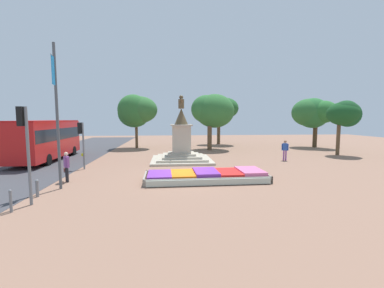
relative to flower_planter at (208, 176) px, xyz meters
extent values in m
plane|color=#8C6651|center=(-1.31, 0.78, -0.25)|extent=(81.61, 81.61, 0.00)
cube|color=#38281C|center=(-0.10, 0.06, -0.07)|extent=(7.01, 2.52, 0.37)
cube|color=gray|center=(-0.08, -1.19, -0.05)|extent=(7.17, 0.24, 0.41)
cube|color=gray|center=(-0.13, 1.30, -0.05)|extent=(7.17, 0.24, 0.41)
cube|color=gray|center=(-3.64, -0.01, -0.05)|extent=(0.15, 2.59, 0.41)
cube|color=gray|center=(3.43, 0.12, -0.05)|extent=(0.15, 2.59, 0.41)
cube|color=#72339E|center=(-2.81, 0.01, 0.17)|extent=(1.40, 2.22, 0.11)
cube|color=orange|center=(-1.46, 0.03, 0.17)|extent=(1.40, 2.22, 0.12)
cube|color=#72339E|center=(-0.10, 0.06, 0.22)|extent=(1.40, 2.22, 0.22)
cube|color=red|center=(1.25, 0.08, 0.19)|extent=(1.40, 2.22, 0.14)
cube|color=#D86699|center=(2.61, 0.11, 0.23)|extent=(1.40, 2.22, 0.22)
cube|color=#B2BCAD|center=(-0.08, -1.24, -0.05)|extent=(6.81, 0.33, 0.33)
cube|color=#B2A893|center=(-1.18, 7.18, -0.16)|extent=(5.09, 5.09, 0.18)
cube|color=#B0A692|center=(-1.18, 7.18, 0.01)|extent=(4.15, 4.15, 0.18)
cube|color=#B0A591|center=(-1.18, 7.18, 0.19)|extent=(3.22, 3.22, 0.18)
cube|color=#B0A591|center=(-1.18, 7.18, 0.37)|extent=(2.28, 2.28, 0.18)
cube|color=#B2A893|center=(-1.18, 7.18, 1.61)|extent=(1.54, 1.54, 2.31)
cube|color=#B2A893|center=(-1.18, 7.18, 2.83)|extent=(1.82, 1.82, 0.12)
cone|color=brown|center=(-1.18, 7.18, 3.56)|extent=(1.15, 1.15, 1.34)
cylinder|color=brown|center=(-1.18, 7.18, 4.62)|extent=(0.49, 0.49, 0.78)
sphere|color=brown|center=(-1.18, 7.18, 5.18)|extent=(0.34, 0.34, 0.34)
cylinder|color=brown|center=(-1.18, 6.88, 4.78)|extent=(0.11, 0.65, 0.51)
cylinder|color=slate|center=(-8.07, -3.61, 1.80)|extent=(0.12, 0.12, 4.12)
cube|color=black|center=(-8.26, -3.59, 3.46)|extent=(0.27, 0.31, 0.80)
cylinder|color=#4B0808|center=(-8.40, -3.57, 3.73)|extent=(0.05, 0.14, 0.14)
cylinder|color=yellow|center=(-8.40, -3.57, 3.46)|extent=(0.05, 0.14, 0.14)
cylinder|color=#0D4211|center=(-8.40, -3.57, 3.20)|extent=(0.05, 0.14, 0.14)
cylinder|color=slate|center=(-8.35, 4.16, 1.42)|extent=(0.12, 0.12, 3.36)
cube|color=black|center=(-8.54, 4.19, 2.70)|extent=(0.27, 0.31, 0.80)
cylinder|color=#4B0808|center=(-8.68, 4.21, 2.97)|extent=(0.05, 0.14, 0.14)
cylinder|color=yellow|center=(-8.68, 4.21, 2.70)|extent=(0.05, 0.14, 0.14)
cylinder|color=#0D4211|center=(-8.68, 4.21, 2.44)|extent=(0.05, 0.14, 0.14)
cube|color=gold|center=(-8.44, 4.18, 0.80)|extent=(0.12, 0.17, 0.20)
cylinder|color=#4C5156|center=(-7.87, -1.12, 3.43)|extent=(0.14, 0.14, 7.37)
cube|color=#1972B2|center=(-7.83, -1.42, 5.71)|extent=(0.08, 0.46, 1.39)
cylinder|color=#4C5156|center=(-7.83, -1.42, 6.41)|extent=(0.11, 0.60, 0.03)
cube|color=red|center=(-12.86, 8.49, 1.61)|extent=(2.74, 9.53, 3.02)
cube|color=black|center=(-12.86, 8.49, 2.06)|extent=(2.75, 9.25, 0.97)
cube|color=#9F1414|center=(-12.86, 8.49, 3.17)|extent=(2.68, 9.34, 0.10)
cylinder|color=black|center=(-14.10, 11.56, 0.20)|extent=(0.30, 0.90, 0.90)
cylinder|color=black|center=(-11.73, 11.60, 0.20)|extent=(0.30, 0.90, 0.90)
cylinder|color=black|center=(-13.99, 5.87, 0.20)|extent=(0.30, 0.90, 0.90)
cylinder|color=black|center=(-11.63, 5.91, 0.20)|extent=(0.30, 0.90, 0.90)
cylinder|color=black|center=(-8.04, 0.24, 0.18)|extent=(0.13, 0.13, 0.87)
cylinder|color=black|center=(-8.14, 0.39, 0.18)|extent=(0.13, 0.13, 0.87)
cube|color=#8C4C99|center=(-8.09, 0.31, 0.92)|extent=(0.40, 0.44, 0.61)
cylinder|color=#8C4C99|center=(-7.95, 0.12, 0.89)|extent=(0.09, 0.09, 0.58)
cylinder|color=#8C4C99|center=(-8.23, 0.51, 0.89)|extent=(0.09, 0.09, 0.58)
sphere|color=beige|center=(-8.09, 0.31, 1.37)|extent=(0.22, 0.22, 0.22)
cube|color=#591E19|center=(-8.26, 0.56, 0.40)|extent=(0.26, 0.30, 0.22)
cylinder|color=#8C4C99|center=(7.89, 6.55, 0.19)|extent=(0.13, 0.13, 0.89)
cylinder|color=#8C4C99|center=(7.73, 6.63, 0.19)|extent=(0.13, 0.13, 0.89)
cube|color=#264CA5|center=(7.81, 6.59, 0.95)|extent=(0.44, 0.37, 0.63)
cylinder|color=#264CA5|center=(8.02, 6.47, 0.92)|extent=(0.09, 0.09, 0.60)
cylinder|color=#264CA5|center=(7.60, 6.70, 0.92)|extent=(0.09, 0.09, 0.60)
sphere|color=#8C664C|center=(7.81, 6.59, 1.41)|extent=(0.23, 0.23, 0.23)
cylinder|color=slate|center=(-8.38, -4.47, 0.15)|extent=(0.10, 0.10, 0.82)
sphere|color=slate|center=(-8.38, -4.47, 0.59)|extent=(0.11, 0.11, 0.11)
cylinder|color=slate|center=(-8.37, -2.46, 0.10)|extent=(0.14, 0.14, 0.70)
sphere|color=slate|center=(-8.37, -2.46, 0.49)|extent=(0.15, 0.15, 0.15)
cylinder|color=#4C3823|center=(16.35, 16.36, 1.02)|extent=(0.53, 0.53, 2.55)
ellipsoid|color=#2A6C30|center=(16.72, 15.43, 4.22)|extent=(3.36, 3.30, 2.75)
ellipsoid|color=#2A6B33|center=(15.86, 16.27, 4.08)|extent=(4.09, 3.76, 3.75)
ellipsoid|color=#2D6A32|center=(15.48, 16.57, 4.17)|extent=(4.10, 4.20, 3.47)
cylinder|color=brown|center=(4.90, 21.58, 1.29)|extent=(0.46, 0.46, 3.08)
ellipsoid|color=#235E27|center=(4.04, 21.48, 4.45)|extent=(3.15, 2.78, 2.53)
ellipsoid|color=#245B29|center=(5.59, 20.78, 4.84)|extent=(3.75, 4.01, 2.91)
cylinder|color=brown|center=(-6.23, 17.59, 1.21)|extent=(0.34, 0.34, 2.92)
ellipsoid|color=#2D6B30|center=(-6.44, 16.74, 4.44)|extent=(3.72, 3.23, 3.65)
ellipsoid|color=#316932|center=(-5.75, 17.22, 4.47)|extent=(4.28, 3.97, 3.25)
ellipsoid|color=#2A6933|center=(-6.50, 17.65, 4.06)|extent=(3.90, 3.64, 3.49)
cylinder|color=brown|center=(2.47, 14.62, 1.37)|extent=(0.52, 0.52, 3.25)
ellipsoid|color=#2F6A31|center=(3.12, 15.19, 4.27)|extent=(4.59, 4.86, 3.92)
ellipsoid|color=#306E34|center=(2.17, 15.19, 4.49)|extent=(3.59, 3.43, 3.29)
cylinder|color=brown|center=(14.63, 9.40, 1.30)|extent=(0.35, 0.35, 3.11)
ellipsoid|color=#174C24|center=(15.26, 9.06, 3.80)|extent=(2.49, 2.26, 2.44)
ellipsoid|color=#194924|center=(14.91, 8.92, 4.04)|extent=(2.41, 2.23, 2.21)
ellipsoid|color=#184C21|center=(14.81, 9.16, 3.87)|extent=(2.91, 3.07, 2.29)
camera|label=1|loc=(-2.27, -14.71, 3.36)|focal=24.00mm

